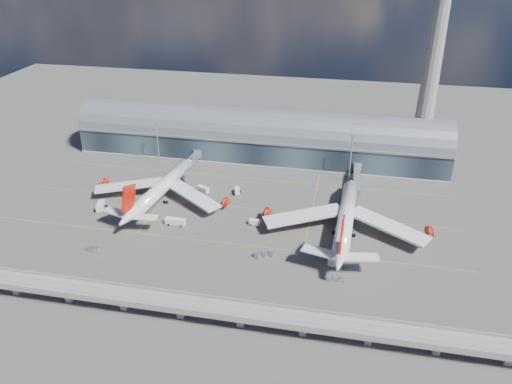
% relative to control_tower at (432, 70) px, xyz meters
% --- Properties ---
extents(ground, '(500.00, 500.00, 0.00)m').
position_rel_control_tower_xyz_m(ground, '(-85.00, -83.00, -51.64)').
color(ground, '#474744').
rests_on(ground, ground).
extents(taxi_lines, '(200.00, 80.12, 0.01)m').
position_rel_control_tower_xyz_m(taxi_lines, '(-85.00, -60.89, -51.63)').
color(taxi_lines, gold).
rests_on(taxi_lines, ground).
extents(terminal, '(200.00, 30.00, 28.00)m').
position_rel_control_tower_xyz_m(terminal, '(-85.00, -5.01, -40.30)').
color(terminal, '#1E2632').
rests_on(terminal, ground).
extents(control_tower, '(19.00, 19.00, 103.00)m').
position_rel_control_tower_xyz_m(control_tower, '(0.00, 0.00, 0.00)').
color(control_tower, gray).
rests_on(control_tower, ground).
extents(guideway, '(220.00, 8.50, 7.20)m').
position_rel_control_tower_xyz_m(guideway, '(-85.00, -138.00, -46.34)').
color(guideway, gray).
rests_on(guideway, ground).
extents(floodlight_mast_left, '(3.00, 0.70, 25.70)m').
position_rel_control_tower_xyz_m(floodlight_mast_left, '(-135.00, -28.00, -38.00)').
color(floodlight_mast_left, gray).
rests_on(floodlight_mast_left, ground).
extents(floodlight_mast_right, '(3.00, 0.70, 25.70)m').
position_rel_control_tower_xyz_m(floodlight_mast_right, '(-35.00, -28.00, -38.00)').
color(floodlight_mast_right, gray).
rests_on(floodlight_mast_right, ground).
extents(airliner_left, '(66.62, 70.05, 21.34)m').
position_rel_control_tower_xyz_m(airliner_left, '(-120.34, -64.32, -45.54)').
color(airliner_left, white).
rests_on(airliner_left, ground).
extents(airliner_right, '(71.19, 74.40, 23.62)m').
position_rel_control_tower_xyz_m(airliner_right, '(-34.87, -74.99, -45.51)').
color(airliner_right, white).
rests_on(airliner_right, ground).
extents(jet_bridge_left, '(4.40, 28.00, 7.25)m').
position_rel_control_tower_xyz_m(jet_bridge_left, '(-116.58, -29.88, -46.46)').
color(jet_bridge_left, gray).
rests_on(jet_bridge_left, ground).
extents(jet_bridge_right, '(4.40, 32.00, 7.25)m').
position_rel_control_tower_xyz_m(jet_bridge_right, '(-31.30, -31.82, -46.46)').
color(jet_bridge_right, gray).
rests_on(jet_bridge_right, ground).
extents(service_truck_0, '(4.25, 7.87, 3.11)m').
position_rel_control_tower_xyz_m(service_truck_0, '(-144.26, -77.47, -50.03)').
color(service_truck_0, silver).
rests_on(service_truck_0, ground).
extents(service_truck_1, '(4.45, 2.41, 2.50)m').
position_rel_control_tower_xyz_m(service_truck_1, '(-73.18, -76.86, -50.37)').
color(service_truck_1, silver).
rests_on(service_truck_1, ground).
extents(service_truck_2, '(8.66, 2.78, 3.13)m').
position_rel_control_tower_xyz_m(service_truck_2, '(-106.36, -83.65, -50.01)').
color(service_truck_2, silver).
rests_on(service_truck_2, ground).
extents(service_truck_3, '(5.22, 7.21, 3.26)m').
position_rel_control_tower_xyz_m(service_truck_3, '(-37.49, -98.09, -49.97)').
color(service_truck_3, silver).
rests_on(service_truck_3, ground).
extents(service_truck_4, '(3.41, 5.26, 2.81)m').
position_rel_control_tower_xyz_m(service_truck_4, '(-86.95, -50.46, -50.22)').
color(service_truck_4, silver).
rests_on(service_truck_4, ground).
extents(service_truck_5, '(6.65, 4.90, 3.01)m').
position_rel_control_tower_xyz_m(service_truck_5, '(-103.51, -52.31, -50.10)').
color(service_truck_5, silver).
rests_on(service_truck_5, ground).
extents(cargo_train_0, '(5.19, 1.76, 1.75)m').
position_rel_control_tower_xyz_m(cargo_train_0, '(-131.45, -108.92, -50.72)').
color(cargo_train_0, gray).
rests_on(cargo_train_0, ground).
extents(cargo_train_1, '(8.39, 4.96, 1.87)m').
position_rel_control_tower_xyz_m(cargo_train_1, '(-64.61, -99.10, -50.66)').
color(cargo_train_1, gray).
rests_on(cargo_train_1, ground).
extents(cargo_train_2, '(7.05, 2.38, 1.55)m').
position_rel_control_tower_xyz_m(cargo_train_2, '(-36.49, -108.69, -50.83)').
color(cargo_train_2, gray).
rests_on(cargo_train_2, ground).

